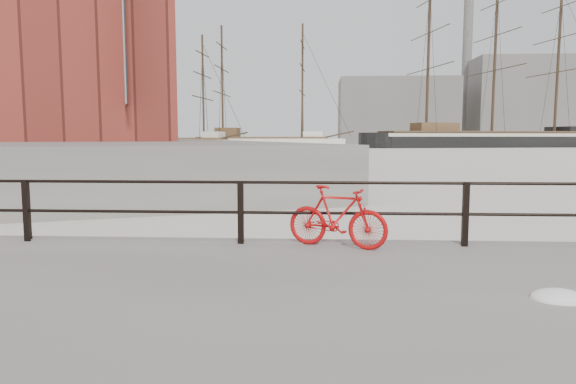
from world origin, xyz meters
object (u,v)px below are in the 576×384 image
(schooner_left, at_px, (171,150))
(schooner_mid, at_px, (262,149))
(bicycle, at_px, (337,217))
(workboat_far, at_px, (1,157))
(barque_black, at_px, (491,147))

(schooner_left, bearing_deg, schooner_mid, 32.11)
(bicycle, xyz_separation_m, workboat_far, (-31.61, 41.38, -0.83))
(schooner_mid, distance_m, schooner_left, 15.26)
(bicycle, xyz_separation_m, schooner_mid, (-9.40, 77.53, -0.83))
(bicycle, bearing_deg, schooner_mid, 118.06)
(bicycle, xyz_separation_m, barque_black, (32.48, 91.14, -0.83))
(barque_black, relative_size, schooner_mid, 1.98)
(bicycle, relative_size, schooner_mid, 0.05)
(schooner_mid, relative_size, workboat_far, 2.72)
(schooner_mid, height_order, schooner_left, schooner_mid)
(bicycle, distance_m, workboat_far, 52.08)
(bicycle, height_order, schooner_mid, schooner_mid)
(barque_black, height_order, schooner_left, barque_black)
(schooner_mid, distance_m, workboat_far, 42.43)
(barque_black, distance_m, workboat_far, 81.14)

